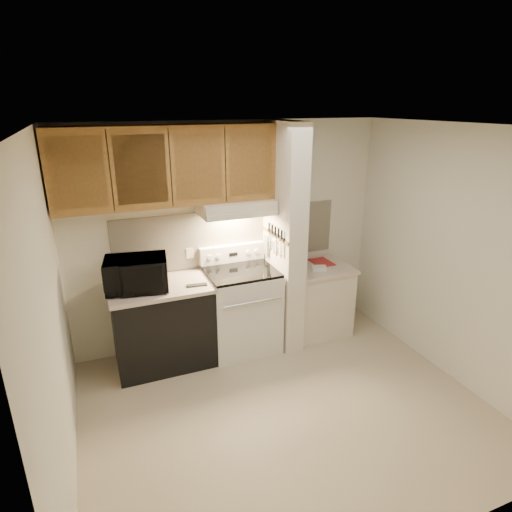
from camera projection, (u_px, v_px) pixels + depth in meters
floor at (285, 407)px, 3.97m from camera, size 3.60×3.60×0.00m
ceiling at (293, 127)px, 3.12m from camera, size 3.60×3.60×0.00m
wall_back at (230, 235)px, 4.85m from camera, size 3.60×2.50×0.02m
wall_left at (51, 324)px, 2.91m from camera, size 0.02×3.00×2.50m
wall_right at (454, 256)px, 4.18m from camera, size 0.02×3.00×2.50m
backsplash at (230, 237)px, 4.85m from camera, size 2.60×0.02×0.63m
range_body at (241, 310)px, 4.82m from camera, size 0.76×0.65×0.92m
oven_window at (252, 320)px, 4.53m from camera, size 0.50×0.01×0.30m
oven_handle at (253, 302)px, 4.42m from camera, size 0.65×0.02×0.02m
cooktop at (241, 271)px, 4.66m from camera, size 0.74×0.64×0.03m
range_backguard at (232, 253)px, 4.87m from camera, size 0.76×0.08×0.20m
range_display at (233, 254)px, 4.83m from camera, size 0.10×0.01×0.04m
range_knob_left_outer at (210, 258)px, 4.73m from camera, size 0.05×0.02×0.05m
range_knob_left_inner at (218, 256)px, 4.76m from camera, size 0.05×0.02×0.05m
range_knob_right_inner at (248, 252)px, 4.89m from camera, size 0.05×0.02×0.05m
range_knob_right_outer at (256, 251)px, 4.93m from camera, size 0.05×0.02×0.05m
dishwasher_front at (163, 326)px, 4.53m from camera, size 1.00×0.63×0.87m
left_countertop at (160, 287)px, 4.37m from camera, size 1.04×0.67×0.04m
spoon_rest at (197, 285)px, 4.35m from camera, size 0.21×0.09×0.01m
teal_jar at (132, 276)px, 4.45m from camera, size 0.10×0.10×0.10m
outlet at (190, 253)px, 4.71m from camera, size 0.08×0.01×0.12m
microwave at (136, 274)px, 4.21m from camera, size 0.65×0.49×0.33m
partition_pillar at (284, 238)px, 4.73m from camera, size 0.22×0.70×2.50m
pillar_trim at (274, 235)px, 4.67m from camera, size 0.01×0.70×0.04m
knife_strip at (276, 235)px, 4.62m from camera, size 0.02×0.42×0.04m
knife_blade_a at (282, 249)px, 4.50m from camera, size 0.01×0.03×0.16m
knife_handle_a at (282, 235)px, 4.45m from camera, size 0.02×0.02×0.10m
knife_blade_b at (278, 247)px, 4.57m from camera, size 0.01×0.04×0.18m
knife_handle_b at (279, 233)px, 4.51m from camera, size 0.02×0.02×0.10m
knife_blade_c at (274, 245)px, 4.66m from camera, size 0.01×0.04×0.20m
knife_handle_c at (275, 231)px, 4.59m from camera, size 0.02×0.02×0.10m
knife_blade_d at (272, 242)px, 4.71m from camera, size 0.01×0.04×0.16m
knife_handle_d at (272, 229)px, 4.65m from camera, size 0.02×0.02×0.10m
knife_blade_e at (269, 241)px, 4.78m from camera, size 0.01×0.04×0.18m
knife_handle_e at (269, 227)px, 4.73m from camera, size 0.02×0.02×0.10m
oven_mitt at (267, 245)px, 4.87m from camera, size 0.03×0.09×0.22m
right_cab_base at (317, 301)px, 5.18m from camera, size 0.70×0.60×0.81m
right_countertop at (318, 268)px, 5.03m from camera, size 0.74×0.64×0.04m
red_folder at (322, 262)px, 5.15m from camera, size 0.23×0.31×0.01m
white_box at (319, 268)px, 4.91m from camera, size 0.19×0.16×0.04m
range_hood at (236, 207)px, 4.53m from camera, size 0.78×0.44×0.15m
hood_lip at (243, 216)px, 4.37m from camera, size 0.78×0.04×0.06m
upper_cabinets at (167, 166)px, 4.17m from camera, size 2.18×0.33×0.77m
cab_door_a at (78, 173)px, 3.74m from camera, size 0.46×0.01×0.63m
cab_gap_a at (110, 171)px, 3.84m from camera, size 0.01×0.01×0.73m
cab_door_b at (141, 170)px, 3.94m from camera, size 0.46×0.01×0.63m
cab_gap_b at (170, 168)px, 4.03m from camera, size 0.01×0.01×0.73m
cab_door_c at (199, 167)px, 4.13m from camera, size 0.46×0.01×0.63m
cab_gap_c at (225, 165)px, 4.22m from camera, size 0.01×0.01×0.73m
cab_door_d at (251, 164)px, 4.32m from camera, size 0.46×0.01×0.63m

